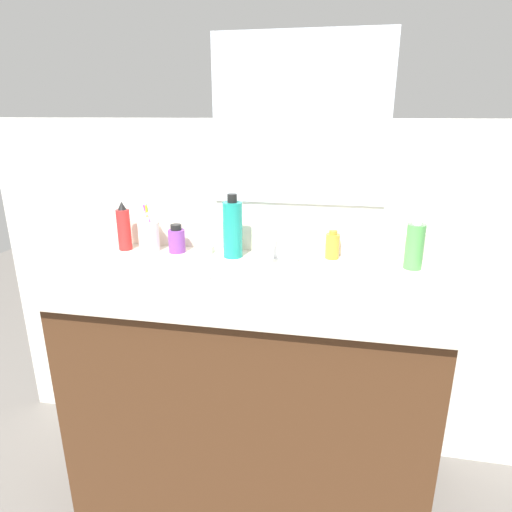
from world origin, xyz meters
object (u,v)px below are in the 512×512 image
(faucet, at_px, (274,254))
(cup_white_ceramic, at_px, (149,236))
(bottle_cream_purple, at_px, (177,240))
(bottle_spray_red, at_px, (124,228))
(bottle_toner_green, at_px, (415,246))
(bottle_oil_amber, at_px, (332,246))
(soap_bar, at_px, (205,249))
(bottle_mouthwash_teal, at_px, (233,229))

(faucet, bearing_deg, cup_white_ceramic, 175.38)
(bottle_cream_purple, bearing_deg, bottle_spray_red, -178.32)
(bottle_cream_purple, relative_size, cup_white_ceramic, 0.59)
(bottle_cream_purple, bearing_deg, cup_white_ceramic, -178.58)
(bottle_spray_red, bearing_deg, bottle_cream_purple, 1.68)
(faucet, xyz_separation_m, bottle_cream_purple, (-0.36, 0.04, 0.02))
(bottle_toner_green, distance_m, bottle_oil_amber, 0.26)
(bottle_spray_red, xyz_separation_m, soap_bar, (0.29, 0.02, -0.07))
(bottle_mouthwash_teal, distance_m, bottle_toner_green, 0.60)
(faucet, xyz_separation_m, bottle_spray_red, (-0.55, 0.03, 0.05))
(bottle_mouthwash_teal, xyz_separation_m, bottle_spray_red, (-0.41, 0.01, -0.02))
(bottle_mouthwash_teal, bearing_deg, bottle_toner_green, -0.75)
(bottle_cream_purple, height_order, cup_white_ceramic, cup_white_ceramic)
(bottle_spray_red, bearing_deg, bottle_oil_amber, 3.10)
(faucet, height_order, bottle_oil_amber, bottle_oil_amber)
(cup_white_ceramic, bearing_deg, bottle_mouthwash_teal, -1.64)
(bottle_toner_green, distance_m, soap_bar, 0.71)
(bottle_toner_green, xyz_separation_m, bottle_spray_red, (-1.00, 0.01, 0.01))
(bottle_oil_amber, bearing_deg, faucet, -158.62)
(faucet, bearing_deg, bottle_spray_red, 176.48)
(bottle_oil_amber, relative_size, soap_bar, 1.54)
(cup_white_ceramic, distance_m, soap_bar, 0.21)
(bottle_toner_green, bearing_deg, cup_white_ceramic, 178.94)
(bottle_cream_purple, distance_m, cup_white_ceramic, 0.10)
(faucet, height_order, bottle_mouthwash_teal, bottle_mouthwash_teal)
(cup_white_ceramic, bearing_deg, bottle_spray_red, -178.03)
(bottle_toner_green, xyz_separation_m, bottle_cream_purple, (-0.80, 0.02, -0.03))
(bottle_mouthwash_teal, height_order, soap_bar, bottle_mouthwash_teal)
(faucet, height_order, bottle_spray_red, bottle_spray_red)
(bottle_spray_red, relative_size, cup_white_ceramic, 1.03)
(bottle_cream_purple, xyz_separation_m, soap_bar, (0.10, 0.02, -0.03))
(soap_bar, bearing_deg, cup_white_ceramic, -174.95)
(bottle_mouthwash_teal, height_order, bottle_cream_purple, bottle_mouthwash_teal)
(faucet, relative_size, bottle_toner_green, 0.96)
(cup_white_ceramic, bearing_deg, faucet, -4.62)
(faucet, bearing_deg, soap_bar, 168.04)
(bottle_cream_purple, distance_m, soap_bar, 0.10)
(faucet, relative_size, bottle_spray_red, 0.90)
(bottle_cream_purple, bearing_deg, bottle_mouthwash_teal, -3.15)
(faucet, bearing_deg, bottle_cream_purple, 173.65)
(cup_white_ceramic, bearing_deg, bottle_oil_amber, 3.26)
(bottle_mouthwash_teal, height_order, bottle_spray_red, bottle_mouthwash_teal)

